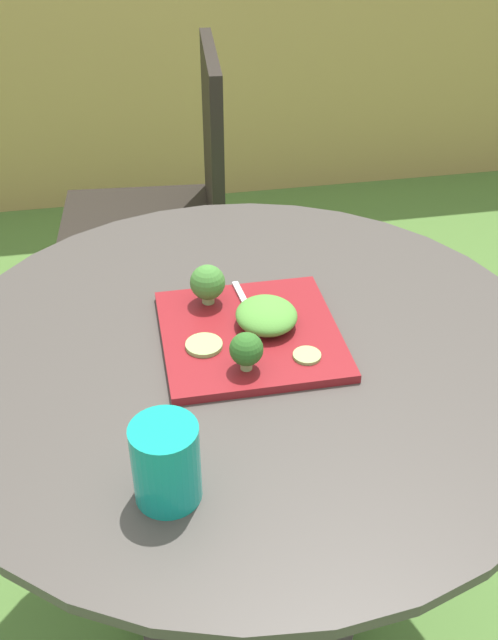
{
  "coord_description": "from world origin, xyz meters",
  "views": [
    {
      "loc": [
        -0.16,
        -0.87,
        1.39
      ],
      "look_at": [
        0.0,
        0.01,
        0.75
      ],
      "focal_mm": 41.07,
      "sensor_mm": 36.0,
      "label": 1
    }
  ],
  "objects_px": {
    "patio_chair": "(173,194)",
    "drinking_glass": "(166,466)",
    "salad_plate": "(250,334)",
    "fork": "(250,313)"
  },
  "relations": [
    {
      "from": "patio_chair",
      "to": "salad_plate",
      "type": "height_order",
      "value": "patio_chair"
    },
    {
      "from": "drinking_glass",
      "to": "patio_chair",
      "type": "bearing_deg",
      "value": 84.32
    },
    {
      "from": "patio_chair",
      "to": "fork",
      "type": "bearing_deg",
      "value": -87.16
    },
    {
      "from": "salad_plate",
      "to": "fork",
      "type": "xyz_separation_m",
      "value": [
        0.01,
        0.04,
        0.01
      ]
    },
    {
      "from": "salad_plate",
      "to": "drinking_glass",
      "type": "xyz_separation_m",
      "value": [
        -0.15,
        -0.29,
        0.04
      ]
    },
    {
      "from": "patio_chair",
      "to": "drinking_glass",
      "type": "relative_size",
      "value": 8.41
    },
    {
      "from": "drinking_glass",
      "to": "fork",
      "type": "xyz_separation_m",
      "value": [
        0.16,
        0.33,
        -0.03
      ]
    },
    {
      "from": "patio_chair",
      "to": "fork",
      "type": "xyz_separation_m",
      "value": [
        0.04,
        -0.87,
        0.2
      ]
    },
    {
      "from": "salad_plate",
      "to": "fork",
      "type": "height_order",
      "value": "fork"
    },
    {
      "from": "salad_plate",
      "to": "fork",
      "type": "bearing_deg",
      "value": 78.84
    }
  ]
}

